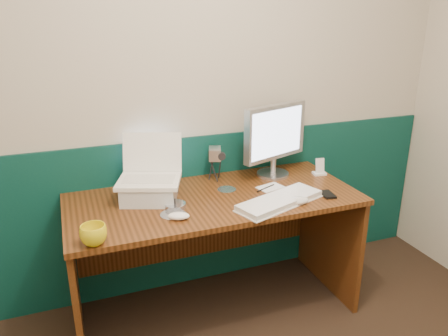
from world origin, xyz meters
name	(u,v)px	position (x,y,z in m)	size (l,w,h in m)	color
back_wall	(183,96)	(0.00, 1.75, 1.25)	(3.50, 0.04, 2.50)	#BDB3A0
wainscot	(187,213)	(0.00, 1.74, 0.50)	(3.48, 0.02, 1.00)	#073333
desk	(215,256)	(0.06, 1.38, 0.38)	(1.60, 0.70, 0.75)	#3A1E0A
laptop_riser	(150,192)	(-0.28, 1.46, 0.80)	(0.28, 0.24, 0.10)	silver
laptop	(148,159)	(-0.28, 1.46, 0.98)	(0.33, 0.25, 0.27)	white
monitor	(274,139)	(0.52, 1.57, 0.98)	(0.47, 0.13, 0.47)	silver
keyboard	(280,201)	(0.36, 1.17, 0.76)	(0.50, 0.17, 0.03)	white
mouse_right	(298,201)	(0.45, 1.13, 0.77)	(0.12, 0.07, 0.04)	silver
mouse_left	(179,216)	(-0.20, 1.18, 0.77)	(0.11, 0.06, 0.04)	white
mug	(94,235)	(-0.61, 1.07, 0.80)	(0.12, 0.12, 0.09)	yellow
camcorder	(215,166)	(0.15, 1.63, 0.84)	(0.08, 0.12, 0.18)	silver
cd_spindle	(175,205)	(-0.18, 1.32, 0.76)	(0.11, 0.11, 0.02)	#B3B8C4
cd_loose_a	(173,214)	(-0.21, 1.24, 0.75)	(0.13, 0.13, 0.00)	#B2B6C2
cd_loose_b	(227,189)	(0.16, 1.46, 0.75)	(0.11, 0.11, 0.00)	silver
pen	(266,188)	(0.38, 1.38, 0.75)	(0.01, 0.01, 0.15)	black
papers	(270,187)	(0.41, 1.39, 0.75)	(0.15, 0.10, 0.00)	white
dock	(319,173)	(0.80, 1.48, 0.76)	(0.08, 0.06, 0.01)	white
music_player	(320,165)	(0.80, 1.48, 0.81)	(0.05, 0.01, 0.09)	silver
pda	(328,194)	(0.66, 1.18, 0.76)	(0.06, 0.11, 0.01)	black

